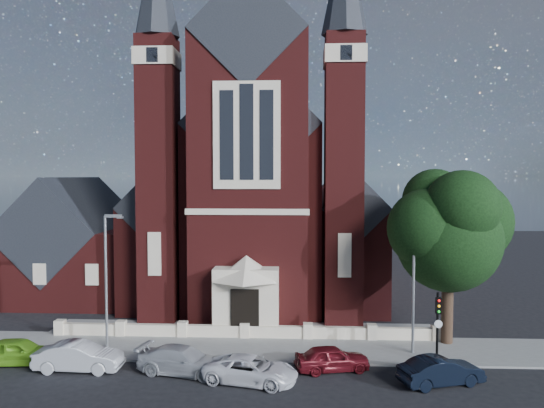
# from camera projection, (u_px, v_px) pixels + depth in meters

# --- Properties ---
(ground) EXTENTS (120.00, 120.00, 0.00)m
(ground) POSITION_uv_depth(u_px,v_px,m) (256.00, 306.00, 42.13)
(ground) COLOR black
(ground) RESTS_ON ground
(pavement_strip) EXTENTS (60.00, 5.00, 0.12)m
(pavement_strip) POSITION_uv_depth(u_px,v_px,m) (242.00, 349.00, 31.66)
(pavement_strip) COLOR slate
(pavement_strip) RESTS_ON ground
(forecourt_paving) EXTENTS (26.00, 3.00, 0.14)m
(forecourt_paving) POSITION_uv_depth(u_px,v_px,m) (248.00, 330.00, 35.65)
(forecourt_paving) COLOR slate
(forecourt_paving) RESTS_ON ground
(forecourt_wall) EXTENTS (24.00, 0.40, 0.90)m
(forecourt_wall) POSITION_uv_depth(u_px,v_px,m) (245.00, 339.00, 33.65)
(forecourt_wall) COLOR beige
(forecourt_wall) RESTS_ON ground
(church) EXTENTS (20.01, 34.90, 29.20)m
(church) POSITION_uv_depth(u_px,v_px,m) (262.00, 199.00, 49.62)
(church) COLOR #511615
(church) RESTS_ON ground
(parish_hall) EXTENTS (12.00, 12.20, 10.24)m
(parish_hall) POSITION_uv_depth(u_px,v_px,m) (74.00, 249.00, 45.70)
(parish_hall) COLOR #511615
(parish_hall) RESTS_ON ground
(street_tree) EXTENTS (6.40, 6.60, 10.70)m
(street_tree) POSITION_uv_depth(u_px,v_px,m) (452.00, 232.00, 31.87)
(street_tree) COLOR black
(street_tree) RESTS_ON ground
(street_lamp_left) EXTENTS (1.16, 0.22, 8.09)m
(street_lamp_left) POSITION_uv_depth(u_px,v_px,m) (107.00, 273.00, 31.31)
(street_lamp_left) COLOR gray
(street_lamp_left) RESTS_ON ground
(street_lamp_right) EXTENTS (1.16, 0.22, 8.09)m
(street_lamp_right) POSITION_uv_depth(u_px,v_px,m) (415.00, 276.00, 30.41)
(street_lamp_right) COLOR gray
(street_lamp_right) RESTS_ON ground
(traffic_signal) EXTENTS (0.28, 0.42, 4.00)m
(traffic_signal) POSITION_uv_depth(u_px,v_px,m) (438.00, 318.00, 28.90)
(traffic_signal) COLOR black
(traffic_signal) RESTS_ON ground
(car_lime_van) EXTENTS (4.43, 2.16, 1.45)m
(car_lime_van) POSITION_uv_depth(u_px,v_px,m) (18.00, 351.00, 29.04)
(car_lime_van) COLOR #6BB123
(car_lime_van) RESTS_ON ground
(car_silver_a) EXTENTS (4.59, 1.60, 1.51)m
(car_silver_a) POSITION_uv_depth(u_px,v_px,m) (79.00, 357.00, 28.11)
(car_silver_a) COLOR #B6B9BE
(car_silver_a) RESTS_ON ground
(car_silver_b) EXTENTS (5.18, 3.00, 1.41)m
(car_silver_b) POSITION_uv_depth(u_px,v_px,m) (183.00, 360.00, 27.68)
(car_silver_b) COLOR #ADB0B5
(car_silver_b) RESTS_ON ground
(car_white_suv) EXTENTS (5.12, 3.22, 1.32)m
(car_white_suv) POSITION_uv_depth(u_px,v_px,m) (251.00, 370.00, 26.49)
(car_white_suv) COLOR white
(car_white_suv) RESTS_ON ground
(car_dark_red) EXTENTS (4.22, 2.43, 1.35)m
(car_dark_red) POSITION_uv_depth(u_px,v_px,m) (332.00, 358.00, 28.10)
(car_dark_red) COLOR maroon
(car_dark_red) RESTS_ON ground
(car_navy) EXTENTS (4.48, 2.75, 1.39)m
(car_navy) POSITION_uv_depth(u_px,v_px,m) (441.00, 371.00, 26.19)
(car_navy) COLOR black
(car_navy) RESTS_ON ground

